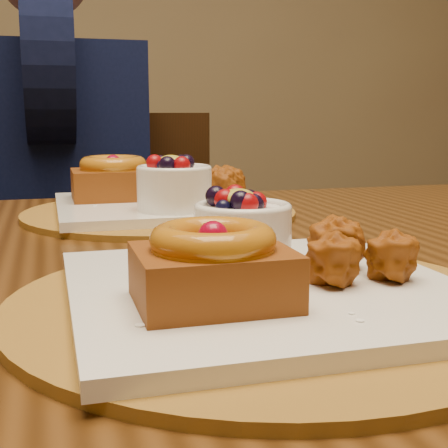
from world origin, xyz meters
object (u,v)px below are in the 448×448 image
(place_setting_far, at_px, (158,197))
(dining_table, at_px, (196,316))
(place_setting_near, at_px, (260,278))
(diner, at_px, (51,130))
(chair_far, at_px, (115,287))

(place_setting_far, bearing_deg, dining_table, -89.10)
(dining_table, distance_m, place_setting_near, 0.24)
(place_setting_near, distance_m, diner, 1.01)
(place_setting_near, height_order, diner, diner)
(place_setting_far, xyz_separation_m, diner, (-0.13, 0.56, 0.08))
(diner, bearing_deg, place_setting_far, -99.20)
(place_setting_near, bearing_deg, place_setting_far, 90.17)
(place_setting_far, distance_m, diner, 0.58)
(place_setting_far, height_order, chair_far, chair_far)
(place_setting_near, relative_size, diner, 0.47)
(place_setting_near, relative_size, place_setting_far, 1.00)
(place_setting_far, distance_m, chair_far, 0.64)
(place_setting_near, bearing_deg, chair_far, 90.49)
(place_setting_near, bearing_deg, diner, 97.81)
(place_setting_far, xyz_separation_m, chair_far, (-0.01, 0.57, -0.28))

